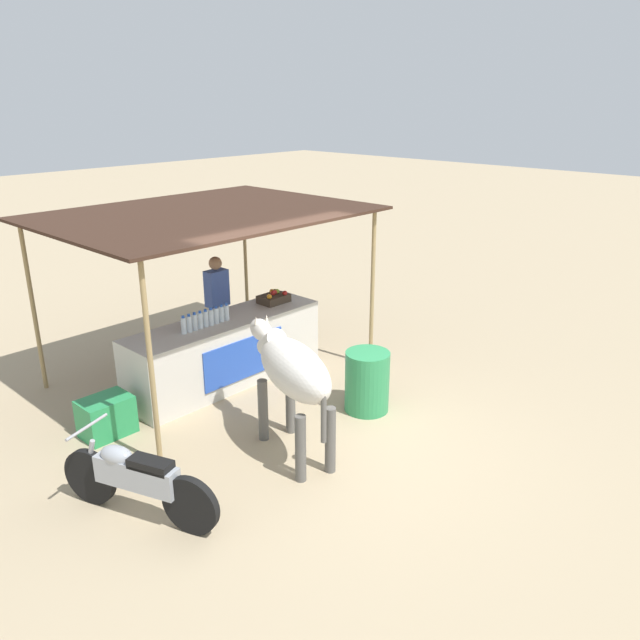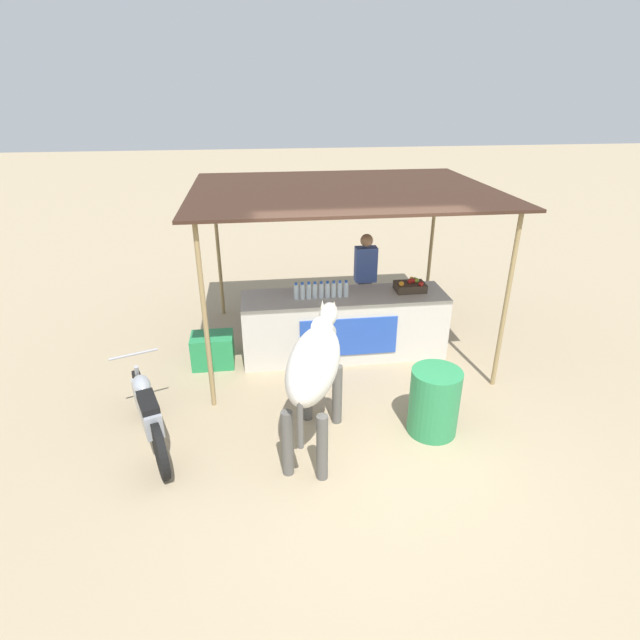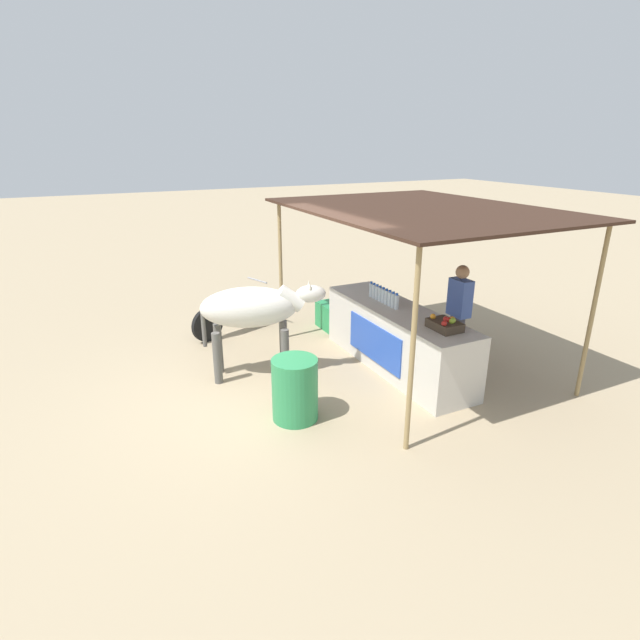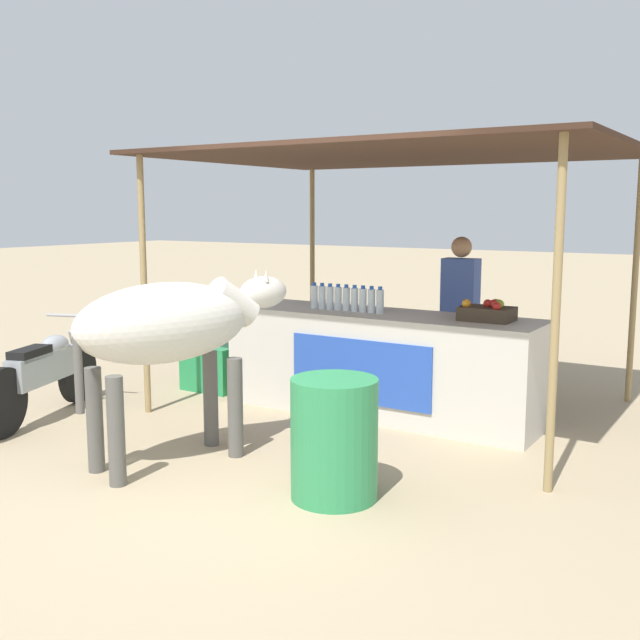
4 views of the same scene
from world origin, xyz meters
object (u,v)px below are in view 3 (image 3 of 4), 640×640
at_px(vendor_behind_counter, 458,318).
at_px(fruit_crate, 445,324).
at_px(stall_counter, 397,338).
at_px(cow, 254,310).
at_px(water_barrel, 295,389).
at_px(motorcycle_parked, 236,310).
at_px(cooler_box, 332,316).

bearing_deg(vendor_behind_counter, fruit_crate, -52.81).
height_order(stall_counter, fruit_crate, fruit_crate).
distance_m(stall_counter, cow, 2.23).
bearing_deg(cow, fruit_crate, 51.24).
bearing_deg(water_barrel, cow, -178.73).
xyz_separation_m(vendor_behind_counter, motorcycle_parked, (-3.02, -2.53, -0.42)).
distance_m(cooler_box, motorcycle_parked, 1.79).
relative_size(fruit_crate, cow, 0.24).
distance_m(stall_counter, cooler_box, 1.97).
bearing_deg(cooler_box, stall_counter, 2.85).
bearing_deg(vendor_behind_counter, water_barrel, -85.01).
xyz_separation_m(cooler_box, cow, (1.27, -1.95, 0.79)).
xyz_separation_m(vendor_behind_counter, water_barrel, (0.24, -2.77, -0.44)).
distance_m(stall_counter, fruit_crate, 1.15).
relative_size(fruit_crate, water_barrel, 0.54).
relative_size(fruit_crate, vendor_behind_counter, 0.27).
height_order(fruit_crate, cow, cow).
height_order(cooler_box, motorcycle_parked, motorcycle_parked).
bearing_deg(water_barrel, stall_counter, 109.47).
bearing_deg(cow, water_barrel, 1.27).
bearing_deg(stall_counter, cow, -108.47).
relative_size(cooler_box, cow, 0.33).
relative_size(water_barrel, motorcycle_parked, 0.47).
height_order(stall_counter, motorcycle_parked, stall_counter).
xyz_separation_m(water_barrel, motorcycle_parked, (-3.27, 0.24, 0.02)).
bearing_deg(fruit_crate, vendor_behind_counter, 127.19).
xyz_separation_m(stall_counter, cooler_box, (-1.95, -0.10, -0.24)).
xyz_separation_m(fruit_crate, motorcycle_parked, (-3.55, -1.83, -0.61)).
bearing_deg(fruit_crate, cow, -128.76).
bearing_deg(vendor_behind_counter, stall_counter, -122.00).
bearing_deg(stall_counter, water_barrel, -70.53).
bearing_deg(stall_counter, motorcycle_parked, -145.17).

